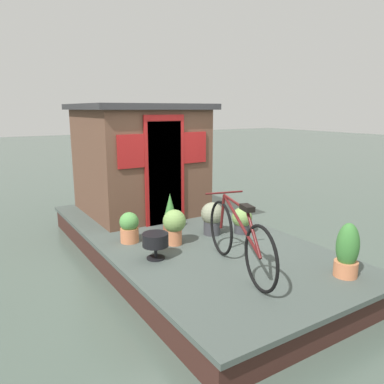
{
  "coord_description": "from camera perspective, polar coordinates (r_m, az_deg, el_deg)",
  "views": [
    {
      "loc": [
        -4.75,
        2.85,
        2.27
      ],
      "look_at": [
        -0.2,
        0.0,
        1.08
      ],
      "focal_mm": 35.18,
      "sensor_mm": 36.0,
      "label": 1
    }
  ],
  "objects": [
    {
      "name": "ground_plane",
      "position": [
        5.99,
        -1.03,
        -9.83
      ],
      "size": [
        60.0,
        60.0,
        0.0
      ],
      "primitive_type": "plane",
      "color": "#47564C"
    },
    {
      "name": "houseboat_deck",
      "position": [
        5.92,
        -1.04,
        -8.09
      ],
      "size": [
        5.52,
        2.69,
        0.38
      ],
      "color": "#424C47",
      "rests_on": "ground_plane"
    },
    {
      "name": "houseboat_cabin",
      "position": [
        7.06,
        -8.0,
        5.11
      ],
      "size": [
        2.19,
        2.14,
        1.98
      ],
      "color": "brown",
      "rests_on": "houseboat_deck"
    },
    {
      "name": "bicycle",
      "position": [
        4.49,
        7.09,
        -6.99
      ],
      "size": [
        1.76,
        0.59,
        0.87
      ],
      "color": "black",
      "rests_on": "houseboat_deck"
    },
    {
      "name": "potted_plant_mint",
      "position": [
        5.51,
        -9.49,
        -5.27
      ],
      "size": [
        0.28,
        0.28,
        0.44
      ],
      "color": "#C6754C",
      "rests_on": "houseboat_deck"
    },
    {
      "name": "potted_plant_rosemary",
      "position": [
        5.88,
        7.58,
        -4.17
      ],
      "size": [
        0.31,
        0.31,
        0.41
      ],
      "color": "#38383D",
      "rests_on": "houseboat_deck"
    },
    {
      "name": "potted_plant_geranium",
      "position": [
        5.33,
        -2.68,
        -4.96
      ],
      "size": [
        0.33,
        0.33,
        0.51
      ],
      "color": "#C6754C",
      "rests_on": "houseboat_deck"
    },
    {
      "name": "potted_plant_ivy",
      "position": [
        5.77,
        3.07,
        -3.83
      ],
      "size": [
        0.34,
        0.34,
        0.5
      ],
      "color": "#38383D",
      "rests_on": "houseboat_deck"
    },
    {
      "name": "potted_plant_fern",
      "position": [
        4.69,
        22.46,
        -8.41
      ],
      "size": [
        0.27,
        0.27,
        0.64
      ],
      "color": "#C6754C",
      "rests_on": "houseboat_deck"
    },
    {
      "name": "potted_plant_sage",
      "position": [
        5.96,
        -3.34,
        -3.17
      ],
      "size": [
        0.23,
        0.23,
        0.6
      ],
      "color": "#935138",
      "rests_on": "houseboat_deck"
    },
    {
      "name": "charcoal_grill",
      "position": [
        4.86,
        -5.56,
        -7.39
      ],
      "size": [
        0.34,
        0.34,
        0.34
      ],
      "color": "black",
      "rests_on": "houseboat_deck"
    }
  ]
}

